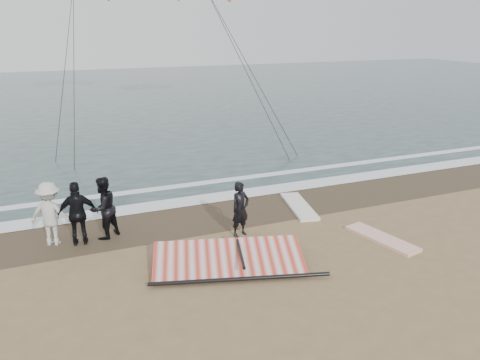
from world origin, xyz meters
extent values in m
plane|color=#8C704C|center=(0.00, 0.00, 0.00)|extent=(120.00, 120.00, 0.00)
cube|color=#233838|center=(0.00, 33.00, 0.01)|extent=(120.00, 54.00, 0.02)
cube|color=#4C3D2B|center=(0.00, 4.50, 0.01)|extent=(120.00, 2.80, 0.01)
cube|color=white|center=(0.00, 5.90, 0.03)|extent=(120.00, 0.90, 0.01)
cube|color=white|center=(0.00, 7.60, 0.03)|extent=(120.00, 0.45, 0.01)
imported|color=black|center=(-0.70, 2.70, 0.82)|extent=(0.69, 0.55, 1.64)
cube|color=white|center=(2.94, 0.86, 0.05)|extent=(1.10, 2.34, 0.09)
cube|color=white|center=(1.97, 3.96, 0.05)|extent=(1.15, 2.53, 0.10)
imported|color=black|center=(-4.37, 4.05, 0.91)|extent=(1.13, 1.08, 1.83)
imported|color=black|center=(-5.07, 3.85, 0.92)|extent=(1.11, 0.54, 1.84)
imported|color=beige|center=(-5.77, 4.15, 0.91)|extent=(1.36, 1.11, 1.83)
cube|color=black|center=(-1.92, 1.59, 0.05)|extent=(2.65, 1.30, 0.10)
cube|color=red|center=(-1.72, 0.99, 0.30)|extent=(4.03, 2.43, 0.40)
cylinder|color=black|center=(-1.72, 0.21, 0.11)|extent=(4.23, 1.29, 0.10)
cylinder|color=black|center=(-1.42, 0.99, 0.45)|extent=(0.59, 1.84, 0.08)
cylinder|color=#262626|center=(4.53, 15.46, 4.13)|extent=(0.04, 0.04, 15.06)
cylinder|color=#262626|center=(4.86, 15.69, 4.13)|extent=(0.04, 0.04, 14.68)
cylinder|color=#262626|center=(-4.17, 20.28, 4.34)|extent=(0.04, 0.04, 17.24)
cylinder|color=#262626|center=(-3.81, 19.52, 4.34)|extent=(0.04, 0.04, 18.47)
camera|label=1|loc=(-5.47, -8.88, 5.87)|focal=35.00mm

